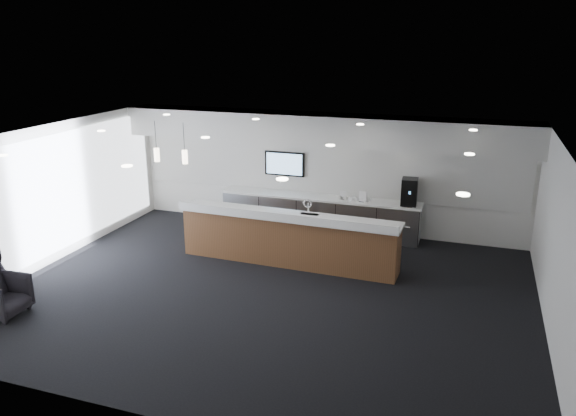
% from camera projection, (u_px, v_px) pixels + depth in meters
% --- Properties ---
extents(ground, '(10.00, 10.00, 0.00)m').
position_uv_depth(ground, '(267.00, 292.00, 10.94)').
color(ground, black).
rests_on(ground, ground).
extents(ceiling, '(10.00, 8.00, 0.02)m').
position_uv_depth(ceiling, '(266.00, 140.00, 10.05)').
color(ceiling, black).
rests_on(ceiling, back_wall).
extents(back_wall, '(10.00, 0.02, 3.00)m').
position_uv_depth(back_wall, '(323.00, 172.00, 14.11)').
color(back_wall, white).
rests_on(back_wall, ground).
extents(left_wall, '(0.02, 8.00, 3.00)m').
position_uv_depth(left_wall, '(49.00, 195.00, 12.04)').
color(left_wall, white).
rests_on(left_wall, ground).
extents(right_wall, '(0.02, 8.00, 3.00)m').
position_uv_depth(right_wall, '(559.00, 251.00, 8.95)').
color(right_wall, white).
rests_on(right_wall, ground).
extents(soffit_bulkhead, '(10.00, 0.90, 0.70)m').
position_uv_depth(soffit_bulkhead, '(319.00, 129.00, 13.36)').
color(soffit_bulkhead, silver).
rests_on(soffit_bulkhead, back_wall).
extents(alcove_panel, '(9.80, 0.06, 1.40)m').
position_uv_depth(alcove_panel, '(323.00, 168.00, 14.05)').
color(alcove_panel, silver).
rests_on(alcove_panel, back_wall).
extents(window_blinds_wall, '(0.04, 7.36, 2.55)m').
position_uv_depth(window_blinds_wall, '(51.00, 195.00, 12.03)').
color(window_blinds_wall, silver).
rests_on(window_blinds_wall, left_wall).
extents(back_credenza, '(5.06, 0.66, 0.95)m').
position_uv_depth(back_credenza, '(319.00, 214.00, 14.09)').
color(back_credenza, '#9B9FA4').
rests_on(back_credenza, ground).
extents(wall_tv, '(1.05, 0.08, 0.62)m').
position_uv_depth(wall_tv, '(285.00, 164.00, 14.29)').
color(wall_tv, black).
rests_on(wall_tv, back_wall).
extents(pendant_left, '(0.12, 0.12, 0.30)m').
position_uv_depth(pendant_left, '(173.00, 162.00, 11.74)').
color(pendant_left, '#FFEAC6').
rests_on(pendant_left, ceiling).
extents(pendant_right, '(0.12, 0.12, 0.30)m').
position_uv_depth(pendant_right, '(144.00, 160.00, 11.95)').
color(pendant_right, '#FFEAC6').
rests_on(pendant_right, ceiling).
extents(ceiling_can_lights, '(7.00, 5.00, 0.02)m').
position_uv_depth(ceiling_can_lights, '(266.00, 141.00, 10.06)').
color(ceiling_can_lights, white).
rests_on(ceiling_can_lights, ceiling).
extents(service_counter, '(4.88, 0.94, 1.49)m').
position_uv_depth(service_counter, '(288.00, 238.00, 12.16)').
color(service_counter, brown).
rests_on(service_counter, ground).
extents(coffee_machine, '(0.39, 0.50, 0.64)m').
position_uv_depth(coffee_machine, '(409.00, 192.00, 13.16)').
color(coffee_machine, black).
rests_on(coffee_machine, back_credenza).
extents(info_sign_left, '(0.15, 0.03, 0.21)m').
position_uv_depth(info_sign_left, '(343.00, 195.00, 13.67)').
color(info_sign_left, white).
rests_on(info_sign_left, back_credenza).
extents(info_sign_right, '(0.20, 0.07, 0.26)m').
position_uv_depth(info_sign_right, '(363.00, 197.00, 13.44)').
color(info_sign_right, white).
rests_on(info_sign_right, back_credenza).
extents(armchair, '(0.82, 0.79, 0.71)m').
position_uv_depth(armchair, '(2.00, 296.00, 9.96)').
color(armchair, black).
rests_on(armchair, ground).
extents(cup_0, '(0.11, 0.11, 0.10)m').
position_uv_depth(cup_0, '(368.00, 200.00, 13.46)').
color(cup_0, white).
rests_on(cup_0, back_credenza).
extents(cup_1, '(0.15, 0.15, 0.10)m').
position_uv_depth(cup_1, '(363.00, 200.00, 13.50)').
color(cup_1, white).
rests_on(cup_1, back_credenza).
extents(cup_2, '(0.13, 0.13, 0.10)m').
position_uv_depth(cup_2, '(357.00, 199.00, 13.54)').
color(cup_2, white).
rests_on(cup_2, back_credenza).
extents(cup_3, '(0.14, 0.14, 0.10)m').
position_uv_depth(cup_3, '(351.00, 199.00, 13.59)').
color(cup_3, white).
rests_on(cup_3, back_credenza).
extents(cup_4, '(0.14, 0.14, 0.10)m').
position_uv_depth(cup_4, '(346.00, 198.00, 13.63)').
color(cup_4, white).
rests_on(cup_4, back_credenza).
extents(cup_5, '(0.11, 0.11, 0.10)m').
position_uv_depth(cup_5, '(340.00, 197.00, 13.67)').
color(cup_5, white).
rests_on(cup_5, back_credenza).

